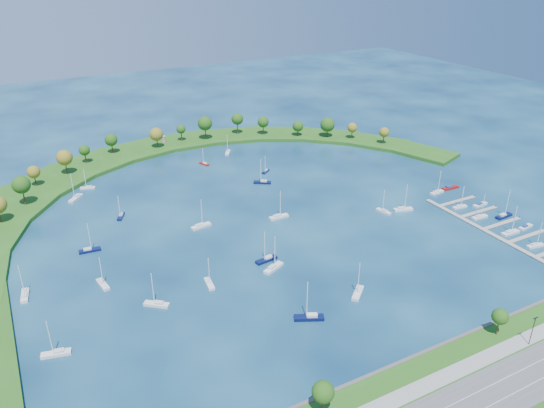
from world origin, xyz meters
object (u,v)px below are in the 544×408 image
moored_boat_3 (358,292)px  docked_boat_7 (504,215)px  moored_boat_5 (273,267)px  moored_boat_13 (384,211)px  moored_boat_16 (103,283)px  moored_boat_2 (262,182)px  moored_boat_8 (209,283)px  moored_boat_0 (279,216)px  moored_boat_9 (228,152)px  moored_boat_18 (309,317)px  docked_boat_10 (437,192)px  dock_system (507,232)px  docked_boat_5 (526,227)px  moored_boat_20 (403,209)px  moored_boat_6 (25,295)px  moored_boat_10 (56,353)px  moored_boat_12 (157,303)px  docked_boat_6 (480,216)px  moored_boat_15 (88,187)px  moored_boat_19 (121,216)px  docked_boat_8 (460,206)px  harbor_tower (164,139)px  moored_boat_7 (201,225)px  moored_boat_4 (266,171)px  moored_boat_1 (267,259)px  moored_boat_11 (204,163)px  moored_boat_17 (76,197)px  docked_boat_11 (450,188)px  moored_boat_14 (90,250)px  docked_boat_9 (480,205)px  docked_boat_2 (535,245)px

moored_boat_3 → docked_boat_7: 96.58m
moored_boat_5 → moored_boat_13: 71.10m
moored_boat_16 → moored_boat_2: bearing=112.4°
moored_boat_8 → moored_boat_0: bearing=133.2°
moored_boat_9 → moored_boat_18: size_ratio=0.82×
docked_boat_10 → moored_boat_13: bearing=-179.5°
dock_system → docked_boat_5: 10.73m
moored_boat_20 → moored_boat_6: bearing=-166.9°
moored_boat_10 → moored_boat_12: (34.06, 9.57, 0.01)m
moored_boat_16 → docked_boat_6: moored_boat_16 is taller
moored_boat_15 → moored_boat_18: 150.71m
moored_boat_19 → docked_boat_8: size_ratio=0.99×
harbor_tower → moored_boat_8: 159.28m
moored_boat_7 → moored_boat_20: moored_boat_7 is taller
moored_boat_3 → moored_boat_18: (-22.69, -3.84, 0.05)m
moored_boat_4 → moored_boat_1: bearing=24.5°
moored_boat_5 → docked_boat_7: moored_boat_5 is taller
harbor_tower → moored_boat_3: size_ratio=0.31×
moored_boat_7 → moored_boat_16: size_ratio=1.10×
moored_boat_3 → moored_boat_20: 73.79m
moored_boat_5 → docked_boat_6: bearing=-28.3°
moored_boat_6 → moored_boat_12: 47.85m
dock_system → moored_boat_11: size_ratio=8.33×
moored_boat_4 → moored_boat_17: size_ratio=0.70×
moored_boat_5 → moored_boat_20: size_ratio=1.06×
dock_system → docked_boat_10: docked_boat_10 is taller
moored_boat_10 → dock_system: bearing=-170.5°
moored_boat_20 → moored_boat_7: bearing=178.5°
moored_boat_13 → docked_boat_11: bearing=-95.7°
moored_boat_3 → moored_boat_20: (58.93, 44.40, 0.00)m
moored_boat_20 → docked_boat_8: (25.63, -10.55, -0.07)m
moored_boat_2 → moored_boat_4: (8.63, 12.94, -0.10)m
moored_boat_15 → moored_boat_14: bearing=99.3°
moored_boat_9 → dock_system: bearing=55.7°
docked_boat_9 → docked_boat_11: (1.88, 21.39, 0.09)m
moored_boat_15 → docked_boat_10: (153.93, -88.86, 0.03)m
moored_boat_6 → docked_boat_7: docked_boat_7 is taller
moored_boat_18 → docked_boat_11: size_ratio=1.54×
docked_boat_10 → dock_system: bearing=-99.2°
dock_system → moored_boat_5: bearing=167.9°
dock_system → docked_boat_7: 15.31m
moored_boat_15 → docked_boat_9: 195.36m
moored_boat_13 → moored_boat_14: (-128.14, 28.09, 0.04)m
docked_boat_2 → docked_boat_11: 61.15m
moored_boat_6 → docked_boat_10: size_ratio=1.05×
moored_boat_10 → moored_boat_11: moored_boat_10 is taller
moored_boat_2 → docked_boat_10: (71.67, -52.74, -0.04)m
moored_boat_7 → docked_boat_11: size_ratio=1.41×
docked_boat_11 → moored_boat_10: bearing=-169.5°
moored_boat_16 → moored_boat_17: 81.79m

